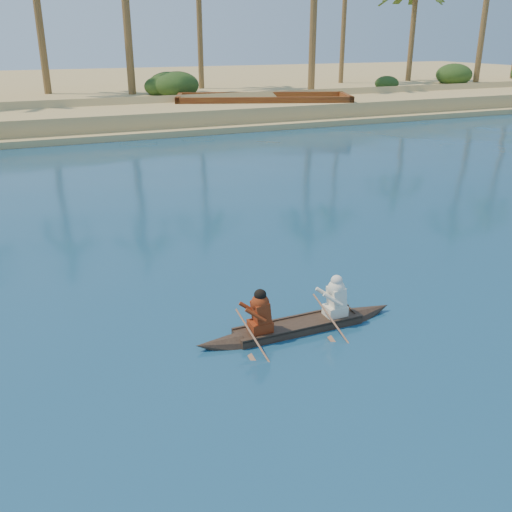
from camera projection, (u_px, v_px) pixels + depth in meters
name	position (u px, v px, depth m)	size (l,w,h in m)	color
canoe	(299.00, 319.00, 11.41)	(4.36, 0.58, 1.20)	#3D2D21
barge_right	(263.00, 109.00, 39.93)	(12.60, 7.88, 1.99)	brown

